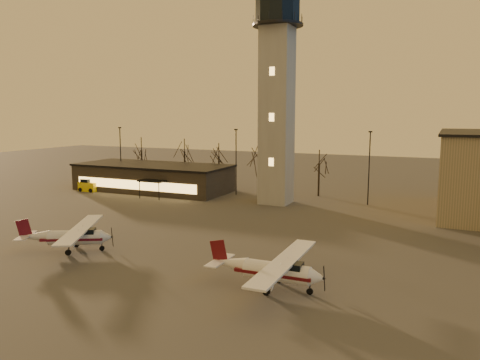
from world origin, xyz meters
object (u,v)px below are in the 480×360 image
(cessna_front, at_px, (279,275))
(service_cart, at_px, (89,187))
(control_tower, at_px, (277,85))
(cessna_rear, at_px, (77,240))
(terminal, at_px, (153,177))

(cessna_front, relative_size, service_cart, 3.67)
(control_tower, distance_m, cessna_rear, 34.12)
(cessna_front, bearing_deg, control_tower, 109.64)
(service_cart, bearing_deg, cessna_rear, -50.66)
(terminal, distance_m, service_cart, 10.42)
(control_tower, bearing_deg, service_cart, -174.48)
(cessna_front, bearing_deg, service_cart, 146.26)
(cessna_front, bearing_deg, terminal, 134.98)
(cessna_front, distance_m, service_cart, 50.55)
(cessna_front, relative_size, cessna_rear, 1.09)
(control_tower, height_order, terminal, control_tower)
(control_tower, bearing_deg, cessna_rear, -106.60)
(terminal, relative_size, cessna_rear, 2.37)
(terminal, xyz_separation_m, cessna_front, (33.32, -32.55, -1.06))
(control_tower, distance_m, cessna_front, 35.98)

